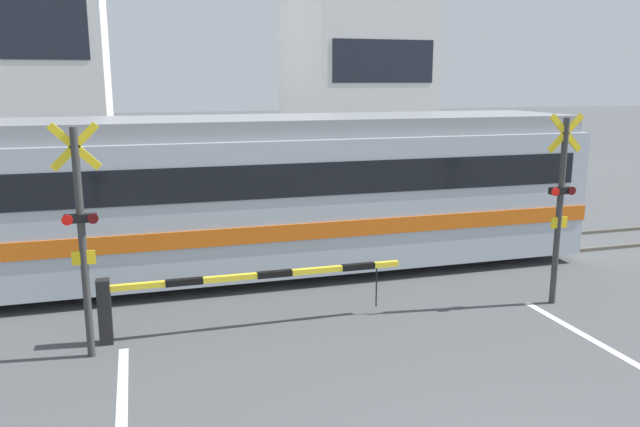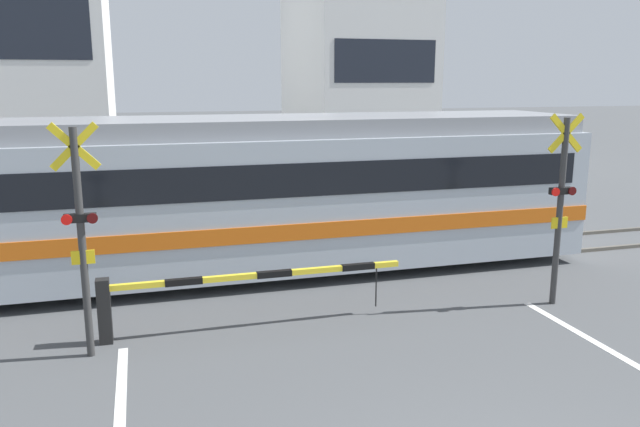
{
  "view_description": "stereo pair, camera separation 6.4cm",
  "coord_description": "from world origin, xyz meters",
  "px_view_note": "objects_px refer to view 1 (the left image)",
  "views": [
    {
      "loc": [
        -3.17,
        -3.54,
        3.99
      ],
      "look_at": [
        0.0,
        7.19,
        1.6
      ],
      "focal_mm": 35.0,
      "sensor_mm": 36.0,
      "label": 1
    },
    {
      "loc": [
        -3.11,
        -3.55,
        3.99
      ],
      "look_at": [
        0.0,
        7.19,
        1.6
      ],
      "focal_mm": 35.0,
      "sensor_mm": 36.0,
      "label": 2
    }
  ],
  "objects_px": {
    "commuter_train": "(94,198)",
    "crossing_signal_right": "(560,201)",
    "crossing_barrier_far": "(348,202)",
    "crossing_barrier_near": "(201,290)",
    "pedestrian": "(224,179)",
    "crossing_signal_left": "(82,231)"
  },
  "relations": [
    {
      "from": "commuter_train",
      "to": "crossing_signal_right",
      "type": "xyz_separation_m",
      "value": [
        7.99,
        -3.5,
        0.16
      ]
    },
    {
      "from": "commuter_train",
      "to": "crossing_barrier_near",
      "type": "bearing_deg",
      "value": -61.08
    },
    {
      "from": "crossing_barrier_far",
      "to": "commuter_train",
      "type": "bearing_deg",
      "value": -153.67
    },
    {
      "from": "commuter_train",
      "to": "crossing_signal_right",
      "type": "distance_m",
      "value": 8.73
    },
    {
      "from": "crossing_signal_left",
      "to": "pedestrian",
      "type": "bearing_deg",
      "value": 70.89
    },
    {
      "from": "commuter_train",
      "to": "crossing_barrier_far",
      "type": "relative_size",
      "value": 4.11
    },
    {
      "from": "crossing_barrier_near",
      "to": "crossing_signal_left",
      "type": "distance_m",
      "value": 2.09
    },
    {
      "from": "crossing_barrier_near",
      "to": "crossing_signal_left",
      "type": "xyz_separation_m",
      "value": [
        -1.68,
        -0.42,
        1.17
      ]
    },
    {
      "from": "commuter_train",
      "to": "crossing_barrier_near",
      "type": "height_order",
      "value": "commuter_train"
    },
    {
      "from": "crossing_barrier_far",
      "to": "pedestrian",
      "type": "xyz_separation_m",
      "value": [
        -2.96,
        2.97,
        0.32
      ]
    },
    {
      "from": "crossing_barrier_near",
      "to": "crossing_signal_right",
      "type": "bearing_deg",
      "value": -3.81
    },
    {
      "from": "pedestrian",
      "to": "crossing_barrier_far",
      "type": "bearing_deg",
      "value": -45.09
    },
    {
      "from": "crossing_barrier_near",
      "to": "pedestrian",
      "type": "relative_size",
      "value": 2.74
    },
    {
      "from": "crossing_barrier_near",
      "to": "crossing_barrier_far",
      "type": "xyz_separation_m",
      "value": [
        4.61,
        6.21,
        0.0
      ]
    },
    {
      "from": "crossing_signal_right",
      "to": "commuter_train",
      "type": "bearing_deg",
      "value": 156.32
    },
    {
      "from": "commuter_train",
      "to": "crossing_signal_left",
      "type": "xyz_separation_m",
      "value": [
        0.03,
        -3.5,
        0.16
      ]
    },
    {
      "from": "crossing_barrier_near",
      "to": "crossing_barrier_far",
      "type": "relative_size",
      "value": 1.0
    },
    {
      "from": "crossing_barrier_near",
      "to": "crossing_barrier_far",
      "type": "height_order",
      "value": "same"
    },
    {
      "from": "crossing_barrier_far",
      "to": "crossing_signal_right",
      "type": "height_order",
      "value": "crossing_signal_right"
    },
    {
      "from": "pedestrian",
      "to": "crossing_signal_left",
      "type": "bearing_deg",
      "value": -109.11
    },
    {
      "from": "commuter_train",
      "to": "crossing_barrier_far",
      "type": "bearing_deg",
      "value": 26.33
    },
    {
      "from": "crossing_signal_left",
      "to": "crossing_signal_right",
      "type": "height_order",
      "value": "same"
    }
  ]
}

